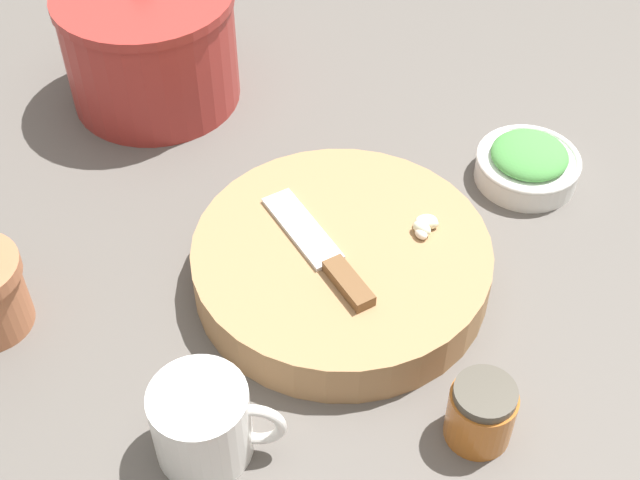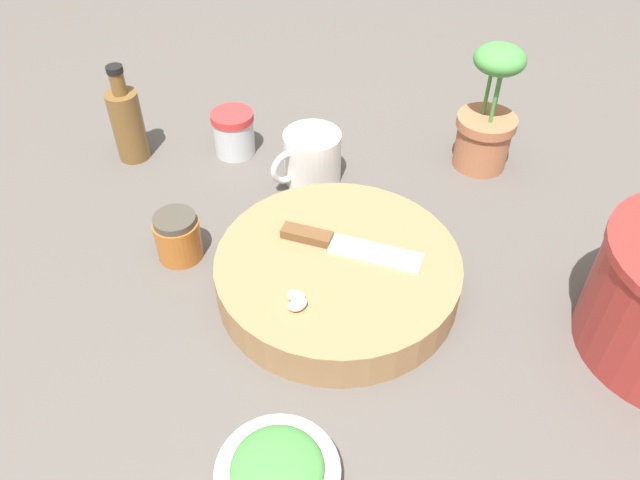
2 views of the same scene
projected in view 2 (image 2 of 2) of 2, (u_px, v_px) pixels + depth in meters
The scene contains 10 objects.
ground_plane at pixel (330, 245), 0.89m from camera, with size 5.00×5.00×0.00m, color #56514C.
cutting_board at pixel (338, 273), 0.81m from camera, with size 0.32×0.32×0.05m.
chef_knife at pixel (342, 244), 0.81m from camera, with size 0.15×0.16×0.01m.
garlic_cloves at pixel (296, 300), 0.73m from camera, with size 0.04×0.03×0.01m.
herb_bowl at pixel (278, 474), 0.61m from camera, with size 0.13×0.13×0.05m.
spice_jar at pixel (234, 133), 1.03m from camera, with size 0.07×0.07×0.07m.
coffee_mug at pixel (311, 158), 0.98m from camera, with size 0.09×0.12×0.08m.
honey_jar at pixel (178, 237), 0.85m from camera, with size 0.06×0.06×0.07m.
oil_bottle at pixel (127, 123), 1.01m from camera, with size 0.05×0.05×0.16m.
potted_herb at pixel (487, 120), 0.98m from camera, with size 0.09×0.09×0.21m.
Camera 2 is at (0.59, -0.27, 0.61)m, focal length 35.00 mm.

